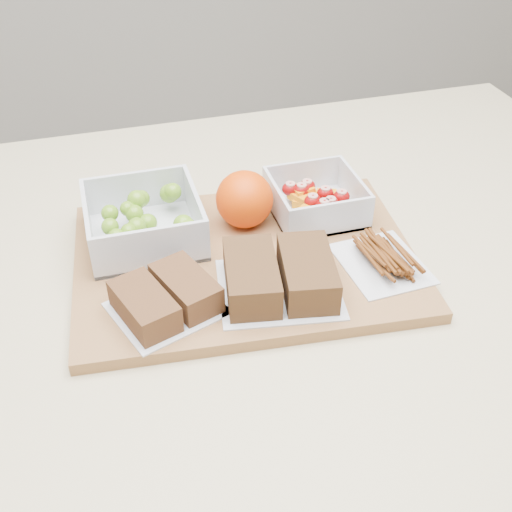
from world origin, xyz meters
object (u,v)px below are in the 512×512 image
object	(u,v)px
sandwich_bag_left	(166,298)
sandwich_bag_center	(279,276)
orange	(244,199)
pretzel_bag	(383,256)
cutting_board	(245,260)
fruit_container	(315,201)
grape_container	(145,221)

from	to	relation	value
sandwich_bag_left	sandwich_bag_center	size ratio (longest dim) A/B	0.89
orange	pretzel_bag	xyz separation A→B (m)	(0.14, -0.13, -0.03)
orange	sandwich_bag_center	world-z (taller)	orange
cutting_board	fruit_container	world-z (taller)	fruit_container
grape_container	orange	world-z (taller)	orange
orange	pretzel_bag	bearing A→B (deg)	-43.81
grape_container	sandwich_bag_left	xyz separation A→B (m)	(0.00, -0.14, -0.01)
grape_container	pretzel_bag	world-z (taller)	grape_container
orange	sandwich_bag_left	size ratio (longest dim) A/B	0.53
pretzel_bag	cutting_board	bearing A→B (deg)	157.47
fruit_container	pretzel_bag	world-z (taller)	fruit_container
fruit_container	orange	bearing A→B (deg)	179.05
fruit_container	sandwich_bag_left	world-z (taller)	fruit_container
pretzel_bag	sandwich_bag_center	bearing A→B (deg)	-175.53
cutting_board	sandwich_bag_left	distance (m)	0.14
orange	sandwich_bag_center	size ratio (longest dim) A/B	0.48
orange	fruit_container	bearing A→B (deg)	-0.95
cutting_board	grape_container	size ratio (longest dim) A/B	2.97
pretzel_bag	orange	bearing A→B (deg)	136.19
cutting_board	orange	world-z (taller)	orange
sandwich_bag_center	fruit_container	bearing A→B (deg)	55.76
cutting_board	sandwich_bag_center	size ratio (longest dim) A/B	2.65
grape_container	fruit_container	xyz separation A→B (m)	(0.23, -0.01, -0.01)
cutting_board	pretzel_bag	world-z (taller)	pretzel_bag
fruit_container	orange	xyz separation A→B (m)	(-0.10, 0.00, 0.02)
fruit_container	sandwich_bag_center	distance (m)	0.17
grape_container	fruit_container	size ratio (longest dim) A/B	1.22
cutting_board	fruit_container	xyz separation A→B (m)	(0.12, 0.07, 0.03)
grape_container	sandwich_bag_center	xyz separation A→B (m)	(0.13, -0.15, -0.00)
sandwich_bag_left	fruit_container	bearing A→B (deg)	31.33
cutting_board	pretzel_bag	distance (m)	0.17
fruit_container	pretzel_bag	xyz separation A→B (m)	(0.04, -0.13, -0.01)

